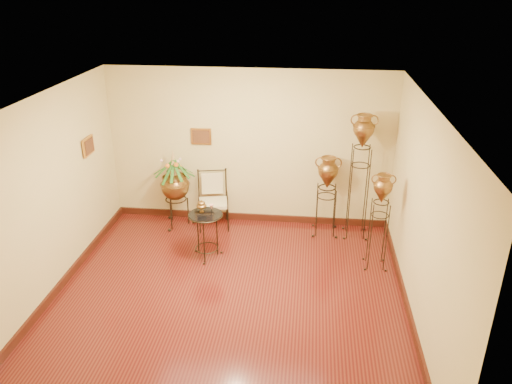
# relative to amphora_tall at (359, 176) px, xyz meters

# --- Properties ---
(ground) EXTENTS (5.00, 5.00, 0.00)m
(ground) POSITION_rel_amphora_tall_xyz_m (-1.90, -2.12, -1.12)
(ground) COLOR #581C15
(ground) RESTS_ON ground
(room_shell) EXTENTS (5.02, 5.02, 2.81)m
(room_shell) POSITION_rel_amphora_tall_xyz_m (-1.91, -2.11, 0.61)
(room_shell) COLOR #D6C58A
(room_shell) RESTS_ON ground
(amphora_tall) EXTENTS (0.49, 0.49, 2.20)m
(amphora_tall) POSITION_rel_amphora_tall_xyz_m (0.00, 0.00, 0.00)
(amphora_tall) COLOR black
(amphora_tall) RESTS_ON ground
(amphora_mid) EXTENTS (0.44, 0.44, 1.57)m
(amphora_mid) POSITION_rel_amphora_tall_xyz_m (0.25, -0.99, -0.33)
(amphora_mid) COLOR black
(amphora_mid) RESTS_ON ground
(amphora_short) EXTENTS (0.57, 0.57, 1.44)m
(amphora_short) POSITION_rel_amphora_tall_xyz_m (-0.52, 0.03, -0.40)
(amphora_short) COLOR black
(amphora_short) RESTS_ON ground
(planter_urn) EXTENTS (0.97, 0.97, 1.47)m
(planter_urn) POSITION_rel_amphora_tall_xyz_m (-3.20, 0.03, -0.30)
(planter_urn) COLOR black
(planter_urn) RESTS_ON ground
(armchair) EXTENTS (0.67, 0.64, 1.02)m
(armchair) POSITION_rel_amphora_tall_xyz_m (-2.52, 0.03, -0.61)
(armchair) COLOR black
(armchair) RESTS_ON ground
(side_table) EXTENTS (0.69, 0.69, 0.98)m
(side_table) POSITION_rel_amphora_tall_xyz_m (-2.43, -1.02, -0.72)
(side_table) COLOR black
(side_table) RESTS_ON ground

